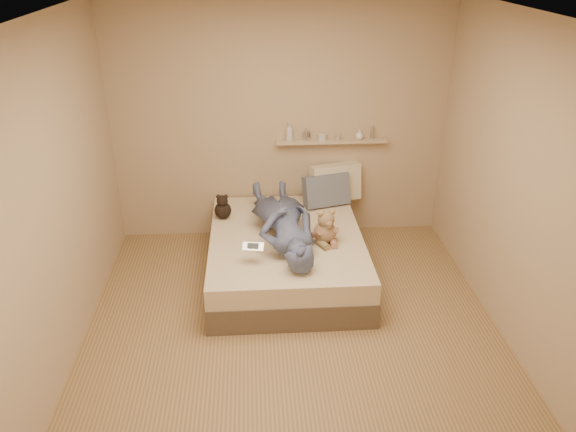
{
  "coord_description": "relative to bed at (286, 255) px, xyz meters",
  "views": [
    {
      "loc": [
        -0.31,
        -3.91,
        3.05
      ],
      "look_at": [
        0.0,
        0.65,
        0.8
      ],
      "focal_mm": 35.0,
      "sensor_mm": 36.0,
      "label": 1
    }
  ],
  "objects": [
    {
      "name": "bed",
      "position": [
        0.0,
        0.0,
        0.0
      ],
      "size": [
        1.5,
        1.9,
        0.45
      ],
      "color": "brown",
      "rests_on": "floor"
    },
    {
      "name": "room",
      "position": [
        0.0,
        -0.93,
        1.08
      ],
      "size": [
        3.8,
        3.8,
        3.8
      ],
      "color": "#97784E",
      "rests_on": "ground"
    },
    {
      "name": "pillow_cream",
      "position": [
        0.6,
        0.83,
        0.43
      ],
      "size": [
        0.58,
        0.33,
        0.42
      ],
      "primitive_type": "cube",
      "rotation": [
        -0.12,
        0.0,
        0.24
      ],
      "color": "beige",
      "rests_on": "bed"
    },
    {
      "name": "wall_shelf",
      "position": [
        0.55,
        0.91,
        0.88
      ],
      "size": [
        1.2,
        0.12,
        0.03
      ],
      "primitive_type": "cube",
      "color": "tan",
      "rests_on": "wall_back"
    },
    {
      "name": "pillow_grey",
      "position": [
        0.48,
        0.69,
        0.4
      ],
      "size": [
        0.54,
        0.35,
        0.36
      ],
      "primitive_type": "cube",
      "rotation": [
        -0.26,
        0.0,
        0.28
      ],
      "color": "slate",
      "rests_on": "bed"
    },
    {
      "name": "teddy_bear",
      "position": [
        0.36,
        -0.17,
        0.37
      ],
      "size": [
        0.28,
        0.29,
        0.36
      ],
      "color": "#936C51",
      "rests_on": "bed"
    },
    {
      "name": "game_console",
      "position": [
        -0.32,
        -0.5,
        0.39
      ],
      "size": [
        0.2,
        0.1,
        0.06
      ],
      "color": "silver",
      "rests_on": "bed"
    },
    {
      "name": "dark_plush",
      "position": [
        -0.63,
        0.43,
        0.34
      ],
      "size": [
        0.18,
        0.18,
        0.27
      ],
      "color": "black",
      "rests_on": "bed"
    },
    {
      "name": "person",
      "position": [
        -0.03,
        -0.04,
        0.41
      ],
      "size": [
        0.78,
        1.59,
        0.37
      ],
      "primitive_type": "imported",
      "rotation": [
        0.0,
        0.0,
        3.29
      ],
      "color": "#4D597A",
      "rests_on": "bed"
    },
    {
      "name": "shelf_bottles",
      "position": [
        0.43,
        0.91,
        0.96
      ],
      "size": [
        0.96,
        0.12,
        0.2
      ],
      "color": "silver",
      "rests_on": "wall_shelf"
    }
  ]
}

